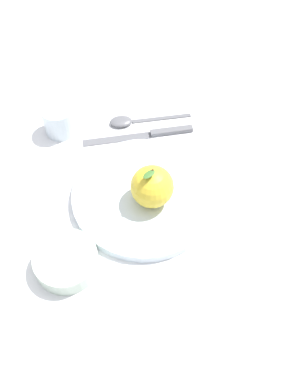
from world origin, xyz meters
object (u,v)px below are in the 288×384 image
(apple, at_px, (152,187))
(spoon, at_px, (130,121))
(knife, at_px, (149,134))
(dinner_plate, at_px, (144,195))
(side_bowl, at_px, (66,260))
(cup, at_px, (59,119))

(apple, height_order, spoon, apple)
(knife, bearing_deg, dinner_plate, 32.06)
(side_bowl, relative_size, cup, 1.64)
(dinner_plate, distance_m, side_bowl, 0.19)
(cup, height_order, spoon, cup)
(spoon, bearing_deg, dinner_plate, 43.92)
(dinner_plate, relative_size, side_bowl, 2.51)
(side_bowl, bearing_deg, spoon, -160.90)
(spoon, bearing_deg, apple, 47.08)
(side_bowl, height_order, knife, side_bowl)
(cup, bearing_deg, knife, 121.02)
(side_bowl, distance_m, spoon, 0.35)
(spoon, bearing_deg, knife, 81.04)
(apple, distance_m, side_bowl, 0.19)
(side_bowl, bearing_deg, dinner_plate, 172.53)
(spoon, bearing_deg, side_bowl, 19.10)
(cup, height_order, knife, cup)
(side_bowl, relative_size, spoon, 0.76)
(apple, xyz_separation_m, knife, (-0.14, -0.10, -0.05))
(cup, bearing_deg, side_bowl, 43.98)
(dinner_plate, height_order, apple, apple)
(cup, bearing_deg, apple, 80.53)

